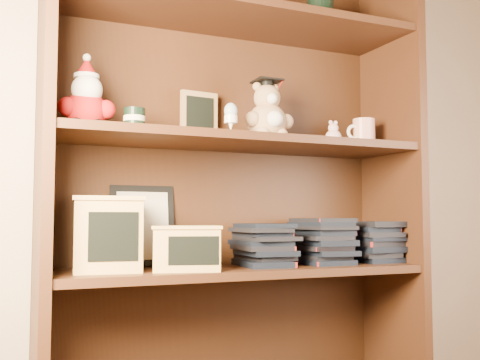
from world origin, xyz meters
The scene contains 16 objects.
bookcase centered at (-0.09, 1.36, 0.78)m, with size 1.20×0.35×1.60m.
shelf_lower centered at (-0.09, 1.30, 0.54)m, with size 1.14×0.33×0.02m.
shelf_upper centered at (-0.09, 1.30, 0.94)m, with size 1.14×0.33×0.02m.
santa_plush centered at (-0.57, 1.30, 1.03)m, with size 0.16×0.12×0.23m.
teachers_tin centered at (-0.43, 1.30, 0.99)m, with size 0.06×0.06×0.07m.
chalkboard_plaque centered at (-0.19, 1.42, 1.03)m, with size 0.13×0.08×0.17m.
egg_cup centered at (-0.15, 1.23, 1.00)m, with size 0.05×0.05×0.10m.
grad_teddy_bear centered at (0.00, 1.30, 1.03)m, with size 0.17×0.14×0.20m.
pink_figurine centered at (0.25, 1.30, 0.98)m, with size 0.05×0.05×0.09m.
teacher_mug centered at (0.38, 1.31, 1.00)m, with size 0.11×0.08×0.10m.
certificate_frame centered at (-0.37, 1.44, 0.68)m, with size 0.20×0.05×0.25m.
treats_box centered at (-0.50, 1.30, 0.66)m, with size 0.21×0.21×0.21m.
pencils_box centered at (-0.29, 1.24, 0.62)m, with size 0.23×0.19×0.13m.
book_stack_left centered at (-0.01, 1.30, 0.62)m, with size 0.14×0.20×0.14m.
book_stack_mid centered at (0.21, 1.30, 0.63)m, with size 0.14×0.20×0.16m.
book_stack_right centered at (0.41, 1.30, 0.61)m, with size 0.14×0.20×0.13m.
Camera 1 is at (-0.79, -0.31, 0.70)m, focal length 42.00 mm.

